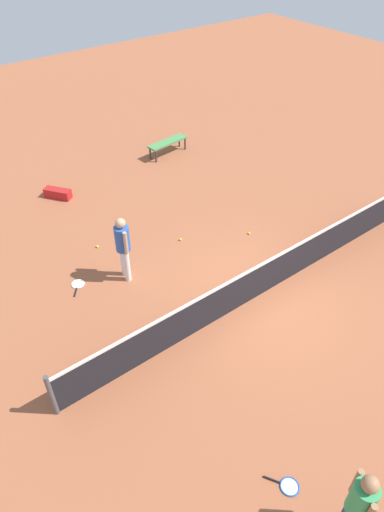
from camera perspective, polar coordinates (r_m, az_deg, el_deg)
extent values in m
plane|color=#9E5638|center=(10.64, 8.49, -4.75)|extent=(40.00, 40.00, 0.00)
cylinder|color=#4C4C51|center=(8.55, -17.18, -16.35)|extent=(0.09, 0.09, 1.07)
cube|color=black|center=(10.33, 8.73, -2.95)|extent=(10.00, 0.02, 0.91)
cube|color=white|center=(10.01, 9.00, -0.92)|extent=(10.00, 0.04, 0.06)
cylinder|color=white|center=(10.87, -8.56, -0.58)|extent=(0.16, 0.16, 0.85)
cylinder|color=white|center=(10.71, -8.14, -1.26)|extent=(0.16, 0.16, 0.85)
cylinder|color=#2D59B2|center=(10.33, -8.73, 2.17)|extent=(0.39, 0.39, 0.62)
cylinder|color=tan|center=(10.48, -9.16, 2.89)|extent=(0.10, 0.10, 0.58)
cylinder|color=tan|center=(10.16, -8.31, 1.60)|extent=(0.10, 0.10, 0.58)
sphere|color=tan|center=(10.08, -8.97, 4.07)|extent=(0.26, 0.26, 0.23)
cylinder|color=#339959|center=(7.10, 20.53, -26.59)|extent=(0.47, 0.47, 0.62)
cylinder|color=#9E704C|center=(7.15, 19.89, -25.02)|extent=(0.12, 0.12, 0.58)
sphere|color=#9E704C|center=(6.73, 21.43, -25.08)|extent=(0.32, 0.32, 0.23)
torus|color=white|center=(11.09, -14.08, -3.41)|extent=(0.44, 0.44, 0.02)
cylinder|color=silver|center=(11.09, -14.08, -3.41)|extent=(0.37, 0.37, 0.00)
cylinder|color=black|center=(10.89, -14.38, -4.42)|extent=(0.20, 0.24, 0.03)
torus|color=blue|center=(8.19, 12.13, -26.39)|extent=(0.43, 0.43, 0.02)
cylinder|color=silver|center=(8.19, 12.13, -26.39)|extent=(0.37, 0.37, 0.00)
cylinder|color=black|center=(8.19, 9.98, -25.87)|extent=(0.17, 0.26, 0.03)
sphere|color=#C6E033|center=(12.34, 7.16, 2.86)|extent=(0.07, 0.07, 0.07)
sphere|color=#C6E033|center=(12.04, -11.76, 1.17)|extent=(0.07, 0.07, 0.07)
sphere|color=#C6E033|center=(12.03, -1.45, 2.09)|extent=(0.07, 0.07, 0.07)
cube|color=#4C8C4C|center=(15.99, -3.06, 14.08)|extent=(1.54, 0.58, 0.06)
cylinder|color=#333338|center=(16.60, -1.61, 14.21)|extent=(0.07, 0.07, 0.42)
cylinder|color=#333338|center=(15.82, -5.26, 12.69)|extent=(0.07, 0.07, 0.42)
cylinder|color=#333338|center=(16.40, -0.88, 13.89)|extent=(0.07, 0.07, 0.42)
cylinder|color=#333338|center=(15.61, -4.53, 12.34)|extent=(0.07, 0.07, 0.42)
cube|color=#B21E1E|center=(14.26, -16.46, 7.53)|extent=(0.69, 0.81, 0.28)
cylinder|color=black|center=(14.44, -17.65, 7.70)|extent=(0.27, 0.24, 0.27)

